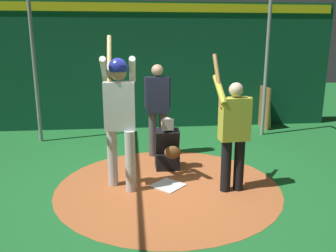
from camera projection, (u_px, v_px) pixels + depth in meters
The scene contains 10 objects.
ground_plane at pixel (168, 186), 5.25m from camera, with size 25.23×25.23×0.00m, color #1E6B2D.
dirt_circle at pixel (168, 186), 5.25m from camera, with size 3.39×3.39×0.01m, color #B76033.
home_plate at pixel (168, 185), 5.25m from camera, with size 0.42×0.42×0.01m, color white.
batter at pixel (119, 110), 4.92m from camera, with size 0.68×0.49×2.25m.
catcher at pixel (167, 149), 5.90m from camera, with size 0.58×0.40×0.92m.
umpire at pixel (158, 105), 6.43m from camera, with size 0.22×0.49×1.75m.
visitor at pixel (234, 130), 4.90m from camera, with size 0.54×0.52×1.99m.
back_wall at pixel (152, 66), 8.57m from camera, with size 0.23×9.23×3.09m.
cage_frame at pixel (168, 30), 4.70m from camera, with size 5.57×5.17×3.37m.
bat_rack at pixel (263, 108), 8.89m from camera, with size 0.94×0.17×1.05m.
Camera 1 is at (4.85, -0.52, 2.15)m, focal length 36.62 mm.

